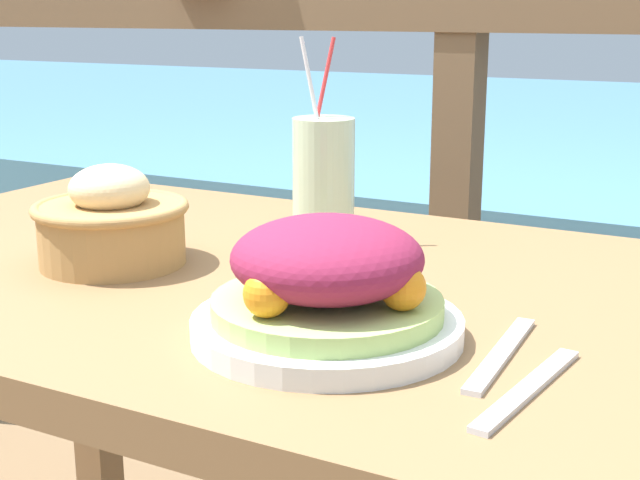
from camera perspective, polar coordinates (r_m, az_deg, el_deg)
The scene contains 7 objects.
patio_table at distance 1.03m, azimuth -3.14°, elevation -7.54°, with size 1.22×0.70×0.73m.
railing_fence at distance 1.53m, azimuth 8.82°, elevation 6.34°, with size 2.80×0.08×1.07m.
salad_plate at distance 0.79m, azimuth 0.43°, elevation -3.02°, with size 0.24×0.24×0.11m.
drink_glass at distance 1.09m, azimuth 0.06°, elevation 3.71°, with size 0.08×0.08×0.25m.
bread_basket at distance 1.04m, azimuth -13.21°, elevation 1.06°, with size 0.18×0.18×0.12m.
fork at distance 0.77m, azimuth 11.53°, elevation -7.14°, with size 0.02×0.18×0.00m.
knife at distance 0.71m, azimuth 13.18°, elevation -9.24°, with size 0.04×0.18×0.00m.
Camera 1 is at (0.50, -0.82, 1.02)m, focal length 50.00 mm.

